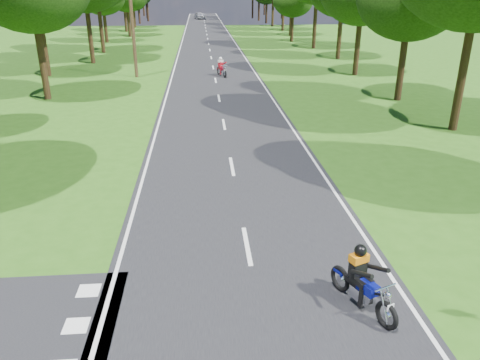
{
  "coord_description": "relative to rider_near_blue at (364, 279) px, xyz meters",
  "views": [
    {
      "loc": [
        -1.1,
        -8.85,
        6.44
      ],
      "look_at": [
        -0.02,
        4.0,
        1.1
      ],
      "focal_mm": 35.0,
      "sensor_mm": 36.0,
      "label": 1
    }
  ],
  "objects": [
    {
      "name": "telegraph_pole",
      "position": [
        -8.2,
        28.8,
        3.32
      ],
      "size": [
        1.2,
        0.26,
        8.0
      ],
      "color": "#382616",
      "rests_on": "ground"
    },
    {
      "name": "rider_far_red",
      "position": [
        -1.67,
        28.59,
        -0.01
      ],
      "size": [
        1.05,
        1.82,
        1.44
      ],
      "primitive_type": null,
      "rotation": [
        0.0,
        0.0,
        0.3
      ],
      "color": "#B10D27",
      "rests_on": "main_road"
    },
    {
      "name": "ground",
      "position": [
        -2.2,
        0.8,
        -0.75
      ],
      "size": [
        160.0,
        160.0,
        0.0
      ],
      "primitive_type": "plane",
      "color": "#275313",
      "rests_on": "ground"
    },
    {
      "name": "rider_near_blue",
      "position": [
        0.0,
        0.0,
        0.0
      ],
      "size": [
        1.22,
        1.84,
        1.46
      ],
      "primitive_type": null,
      "rotation": [
        0.0,
        0.0,
        0.4
      ],
      "color": "navy",
      "rests_on": "main_road"
    },
    {
      "name": "distant_car",
      "position": [
        -3.06,
        97.74,
        0.0
      ],
      "size": [
        2.79,
        4.59,
        1.46
      ],
      "primitive_type": "imported",
      "rotation": [
        0.0,
        0.0,
        0.26
      ],
      "color": "#A8AAAF",
      "rests_on": "main_road"
    },
    {
      "name": "main_road",
      "position": [
        -2.2,
        50.8,
        -0.74
      ],
      "size": [
        7.0,
        140.0,
        0.02
      ],
      "primitive_type": "cube",
      "color": "black",
      "rests_on": "ground"
    },
    {
      "name": "road_markings",
      "position": [
        -2.34,
        48.93,
        -0.72
      ],
      "size": [
        7.4,
        140.0,
        0.01
      ],
      "color": "silver",
      "rests_on": "main_road"
    }
  ]
}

